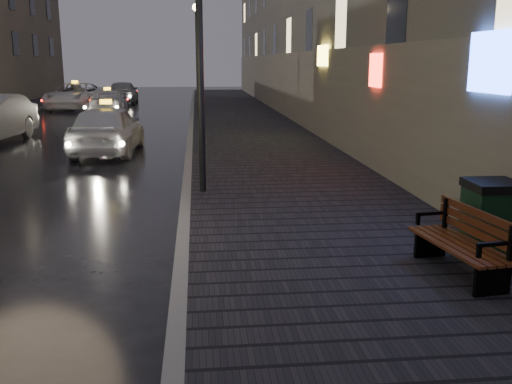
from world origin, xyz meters
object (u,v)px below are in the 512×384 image
bench (465,242)px  taxi_far (76,96)px  lamp_near (199,26)px  car_far (123,92)px  trash_bin (491,218)px  taxi_mid (108,103)px  taxi_near (107,129)px  lamp_far (197,47)px

bench → taxi_far: size_ratio=0.31×
lamp_near → car_far: size_ratio=1.16×
trash_bin → taxi_mid: size_ratio=0.23×
taxi_near → taxi_far: (-4.45, 17.60, 0.01)m
lamp_near → taxi_mid: 20.14m
lamp_near → taxi_near: size_ratio=1.17×
lamp_near → car_far: 28.87m
trash_bin → taxi_near: bearing=123.6°
lamp_near → lamp_far: (0.00, 16.00, 0.00)m
trash_bin → taxi_mid: 25.38m
car_far → trash_bin: bearing=103.4°
lamp_far → trash_bin: bearing=-79.1°
taxi_mid → trash_bin: bearing=106.8°
trash_bin → car_far: (-8.99, 32.77, 0.08)m
lamp_far → taxi_far: 11.06m
taxi_near → car_far: (-2.19, 22.04, 0.01)m
lamp_near → taxi_near: 7.39m
taxi_mid → car_far: size_ratio=1.01×
lamp_near → trash_bin: (3.95, -4.48, -2.80)m
taxi_near → bench: bearing=120.8°
lamp_near → taxi_mid: (-4.75, 19.37, -2.82)m
trash_bin → taxi_near: taxi_near is taller
lamp_far → taxi_far: lamp_far is taller
lamp_far → taxi_near: (-2.85, -9.75, -2.72)m
taxi_near → taxi_mid: 13.25m
bench → taxi_near: taxi_near is taller
lamp_far → trash_bin: size_ratio=4.97×
taxi_near → taxi_far: size_ratio=0.81×
car_far → taxi_near: bearing=93.7°
lamp_near → taxi_mid: bearing=103.8°
lamp_near → taxi_mid: lamp_near is taller
bench → taxi_mid: 25.79m
taxi_mid → car_far: (-0.29, 8.93, 0.11)m
bench → trash_bin: size_ratio=1.62×
lamp_far → car_far: (-5.04, 12.30, -2.71)m
lamp_near → trash_bin: size_ratio=4.97×
bench → taxi_near: (-6.11, 11.40, 0.19)m
taxi_near → taxi_mid: size_ratio=0.98×
taxi_mid → taxi_far: size_ratio=0.82×
lamp_near → lamp_far: 16.00m
lamp_far → taxi_mid: 6.47m
car_far → taxi_mid: bearing=89.9°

